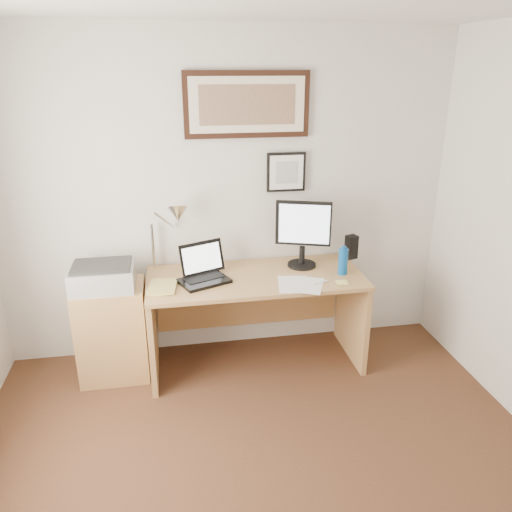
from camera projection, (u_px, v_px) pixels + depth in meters
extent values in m
cube|color=silver|center=(228.00, 199.00, 3.84)|extent=(3.50, 0.02, 2.50)
cube|color=#A97B47|center=(113.00, 331.00, 3.71)|extent=(0.50, 0.40, 0.73)
cylinder|color=#0C4F9C|center=(343.00, 261.00, 3.71)|extent=(0.07, 0.07, 0.20)
cylinder|color=#0C4F9C|center=(344.00, 248.00, 3.67)|extent=(0.04, 0.04, 0.02)
cube|color=black|center=(351.00, 247.00, 4.02)|extent=(0.10, 0.10, 0.19)
cube|color=white|center=(293.00, 284.00, 3.57)|extent=(0.26, 0.33, 0.00)
cube|color=white|center=(308.00, 285.00, 3.55)|extent=(0.30, 0.35, 0.00)
cube|color=#F1EF72|center=(342.00, 282.00, 3.58)|extent=(0.09, 0.09, 0.01)
cylinder|color=silver|center=(320.00, 282.00, 3.58)|extent=(0.14, 0.06, 0.02)
imported|color=#CDBB60|center=(149.00, 287.00, 3.49)|extent=(0.22, 0.28, 0.02)
cube|color=#A97B47|center=(255.00, 278.00, 3.71)|extent=(1.60, 0.70, 0.03)
cube|color=#A97B47|center=(153.00, 331.00, 3.72)|extent=(0.04, 0.65, 0.72)
cube|color=#A97B47|center=(352.00, 314.00, 3.97)|extent=(0.04, 0.65, 0.72)
cube|color=#A97B47|center=(249.00, 294.00, 4.12)|extent=(1.50, 0.03, 0.55)
cube|color=black|center=(204.00, 281.00, 3.59)|extent=(0.41, 0.35, 0.02)
cube|color=black|center=(204.00, 277.00, 3.62)|extent=(0.31, 0.23, 0.00)
cube|color=black|center=(202.00, 258.00, 3.67)|extent=(0.34, 0.20, 0.23)
cube|color=white|center=(202.00, 258.00, 3.66)|extent=(0.30, 0.16, 0.18)
cylinder|color=black|center=(302.00, 265.00, 3.89)|extent=(0.22, 0.22, 0.02)
cylinder|color=black|center=(302.00, 255.00, 3.86)|extent=(0.04, 0.04, 0.14)
cube|color=black|center=(303.00, 223.00, 3.76)|extent=(0.41, 0.17, 0.34)
cube|color=white|center=(304.00, 224.00, 3.74)|extent=(0.36, 0.13, 0.30)
cube|color=#A5A5A8|center=(103.00, 277.00, 3.53)|extent=(0.44, 0.34, 0.16)
cube|color=#2D2D2D|center=(101.00, 266.00, 3.50)|extent=(0.40, 0.30, 0.02)
cylinder|color=silver|center=(153.00, 246.00, 3.79)|extent=(0.02, 0.02, 0.36)
cylinder|color=silver|center=(164.00, 220.00, 3.67)|extent=(0.15, 0.23, 0.19)
cone|color=silver|center=(178.00, 214.00, 3.61)|extent=(0.16, 0.18, 0.15)
cube|color=black|center=(247.00, 105.00, 3.59)|extent=(0.92, 0.03, 0.47)
cube|color=#EFE4C8|center=(247.00, 105.00, 3.58)|extent=(0.84, 0.01, 0.39)
cube|color=brown|center=(248.00, 105.00, 3.57)|extent=(0.70, 0.00, 0.28)
cube|color=black|center=(286.00, 172.00, 3.82)|extent=(0.30, 0.02, 0.30)
cube|color=white|center=(287.00, 172.00, 3.81)|extent=(0.26, 0.00, 0.26)
cube|color=#ABB0B5|center=(287.00, 173.00, 3.80)|extent=(0.17, 0.00, 0.17)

